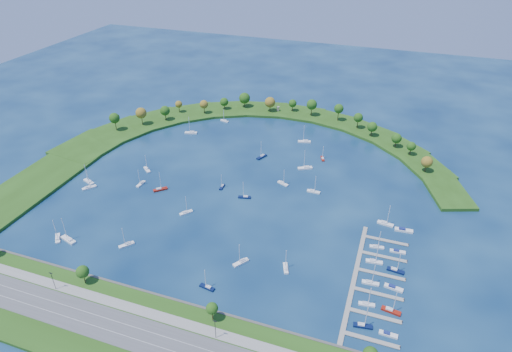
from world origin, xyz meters
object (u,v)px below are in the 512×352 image
(moored_boat_5, at_px, (245,197))
(moored_boat_2, at_px, (241,262))
(moored_boat_3, at_px, (191,132))
(docked_boat_2, at_px, (367,304))
(docked_boat_0, at_px, (363,325))
(docked_boat_8, at_px, (377,246))
(moored_boat_11, at_px, (207,287))
(harbor_tower, at_px, (278,109))
(moored_boat_14, at_px, (305,168))
(moored_boat_6, at_px, (89,181))
(moored_boat_21, at_px, (262,156))
(moored_boat_10, at_px, (222,186))
(docked_boat_1, at_px, (388,334))
(moored_boat_15, at_px, (186,212))
(moored_boat_16, at_px, (313,191))
(moored_boat_4, at_px, (147,169))
(moored_boat_17, at_px, (225,120))
(moored_boat_13, at_px, (323,158))
(docked_boat_3, at_px, (391,310))
(docked_boat_10, at_px, (385,223))
(moored_boat_0, at_px, (305,141))
(moored_boat_19, at_px, (127,244))
(moored_boat_18, at_px, (160,189))
(moored_boat_8, at_px, (286,268))
(moored_boat_9, at_px, (58,238))
(docked_boat_9, at_px, (397,251))
(moored_boat_20, at_px, (89,187))
(dock_system, at_px, (370,282))
(docked_boat_4, at_px, (370,282))
(docked_boat_11, at_px, (404,230))
(moored_boat_1, at_px, (68,239))
(moored_boat_12, at_px, (141,183))
(docked_boat_7, at_px, (396,270))

(moored_boat_5, bearing_deg, moored_boat_2, 95.60)
(moored_boat_3, relative_size, docked_boat_2, 1.31)
(docked_boat_0, bearing_deg, docked_boat_8, 81.73)
(moored_boat_11, bearing_deg, harbor_tower, -73.24)
(moored_boat_14, bearing_deg, moored_boat_6, -1.52)
(moored_boat_21, height_order, docked_boat_0, moored_boat_21)
(moored_boat_10, relative_size, docked_boat_1, 1.26)
(moored_boat_15, distance_m, moored_boat_16, 79.13)
(moored_boat_4, xyz_separation_m, moored_boat_11, (83.15, -83.67, -0.03))
(docked_boat_8, bearing_deg, moored_boat_17, 130.66)
(moored_boat_13, bearing_deg, docked_boat_3, -176.47)
(docked_boat_1, relative_size, docked_boat_10, 0.59)
(moored_boat_0, bearing_deg, harbor_tower, -68.38)
(moored_boat_19, bearing_deg, moored_boat_10, -161.33)
(moored_boat_18, xyz_separation_m, docked_boat_8, (133.53, -10.28, -0.06))
(moored_boat_5, xyz_separation_m, moored_boat_17, (-54.79, 98.50, -0.01))
(moored_boat_3, bearing_deg, harbor_tower, -146.24)
(moored_boat_15, height_order, moored_boat_16, moored_boat_16)
(moored_boat_0, bearing_deg, moored_boat_8, 84.52)
(docked_boat_2, bearing_deg, moored_boat_9, 175.29)
(moored_boat_15, height_order, docked_boat_9, moored_boat_15)
(harbor_tower, xyz_separation_m, docked_boat_2, (99.08, -190.10, -3.15))
(moored_boat_3, bearing_deg, docked_boat_3, 126.02)
(moored_boat_10, relative_size, moored_boat_20, 0.77)
(moored_boat_19, bearing_deg, moored_boat_11, 114.77)
(dock_system, distance_m, moored_boat_8, 40.26)
(moored_boat_2, height_order, moored_boat_10, moored_boat_2)
(moored_boat_0, distance_m, moored_boat_8, 136.71)
(moored_boat_14, relative_size, moored_boat_19, 1.22)
(moored_boat_10, xyz_separation_m, docked_boat_3, (108.76, -67.00, 0.07))
(moored_boat_16, bearing_deg, moored_boat_15, -142.60)
(docked_boat_4, height_order, docked_boat_11, docked_boat_4)
(moored_boat_5, relative_size, moored_boat_21, 0.88)
(moored_boat_17, xyz_separation_m, docked_boat_1, (146.07, -172.39, -0.30))
(moored_boat_13, distance_m, moored_boat_20, 156.15)
(moored_boat_1, xyz_separation_m, moored_boat_14, (100.29, 114.46, -0.01))
(moored_boat_12, distance_m, docked_boat_8, 148.90)
(moored_boat_4, xyz_separation_m, moored_boat_8, (114.04, -59.50, -0.02))
(docked_boat_0, height_order, docked_boat_10, docked_boat_10)
(moored_boat_6, relative_size, docked_boat_1, 1.70)
(moored_boat_8, distance_m, moored_boat_11, 39.22)
(docked_boat_0, bearing_deg, docked_boat_4, 81.74)
(docked_boat_0, xyz_separation_m, docked_boat_4, (0.00, 26.09, -0.00))
(moored_boat_1, relative_size, docked_boat_4, 1.25)
(moored_boat_11, distance_m, docked_boat_8, 89.88)
(moored_boat_21, bearing_deg, moored_boat_2, 37.07)
(dock_system, bearing_deg, moored_boat_10, 152.06)
(docked_boat_7, bearing_deg, moored_boat_13, 127.24)
(docked_boat_0, xyz_separation_m, docked_boat_7, (10.50, 38.52, 0.01))
(moored_boat_18, xyz_separation_m, docked_boat_11, (145.85, 8.50, -0.21))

